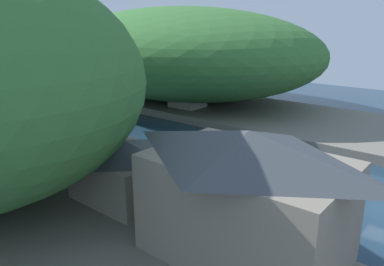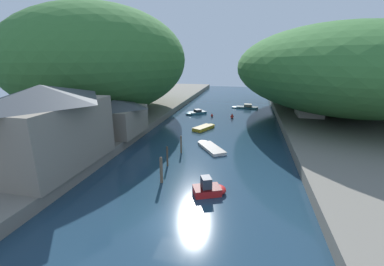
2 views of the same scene
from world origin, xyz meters
name	(u,v)px [view 1 (image 1 of 2)]	position (x,y,z in m)	size (l,w,h in m)	color
water_surface	(145,143)	(0.00, 30.00, 0.00)	(130.00, 130.00, 0.00)	#1E384C
right_bank	(234,110)	(22.07, 30.00, 0.62)	(22.00, 120.00, 1.23)	slate
hillside_right	(178,53)	(23.17, 44.22, 10.02)	(41.87, 58.62, 17.58)	#387033
waterfront_building	(246,193)	(-14.84, 5.21, 5.57)	(8.74, 13.03, 8.44)	gray
boathouse_shed	(127,168)	(-13.91, 17.56, 3.80)	(7.65, 8.21, 5.01)	gray
right_bank_cottage	(187,95)	(16.76, 36.55, 3.29)	(4.90, 5.88, 3.99)	#B2A899
boat_cabin_cruiser	(335,182)	(2.19, 5.02, 0.52)	(3.46, 2.72, 1.72)	red
boat_near_quay	(149,149)	(-2.04, 27.13, 0.28)	(3.83, 5.47, 0.56)	gold
boat_moored_right	(222,162)	(0.21, 17.40, 0.20)	(5.13, 6.40, 0.40)	silver
boat_small_dinghy	(92,115)	(4.31, 47.82, 0.32)	(6.52, 2.29, 1.06)	teal
boat_mid_channel	(69,139)	(-6.26, 38.63, 0.32)	(4.84, 4.61, 0.99)	teal
mooring_post_nearest	(304,187)	(-2.94, 6.16, 1.41)	(0.30, 0.30, 2.80)	brown
mooring_post_second	(261,180)	(-3.61, 10.20, 1.24)	(0.21, 0.21, 2.47)	#4C3D2D
mooring_post_middle	(225,168)	(-3.15, 14.66, 1.21)	(0.22, 0.22, 2.41)	brown
channel_buoy_near	(125,129)	(2.00, 36.38, 0.40)	(0.68, 0.68, 1.02)	red
channel_buoy_far	(102,135)	(-2.25, 36.64, 0.30)	(0.52, 0.52, 0.78)	red
person_on_quay	(246,216)	(-12.09, 6.72, 2.21)	(0.32, 0.43, 1.69)	#282D3D
person_by_boathouse	(135,179)	(-12.61, 18.15, 2.21)	(0.25, 0.40, 1.69)	#282D3D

